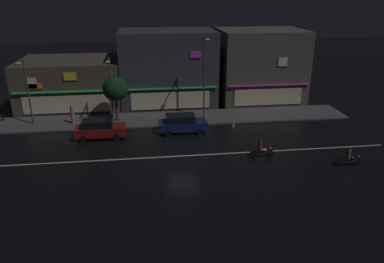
# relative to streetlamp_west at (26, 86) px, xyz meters

# --- Properties ---
(ground_plane) EXTENTS (140.00, 140.00, 0.00)m
(ground_plane) POSITION_rel_streetlamp_west_xyz_m (13.37, -8.63, -3.88)
(ground_plane) COLOR black
(lane_divider_stripe) EXTENTS (33.52, 0.16, 0.01)m
(lane_divider_stripe) POSITION_rel_streetlamp_west_xyz_m (13.37, -8.63, -3.87)
(lane_divider_stripe) COLOR beige
(lane_divider_stripe) RESTS_ON ground
(sidewalk_far) EXTENTS (35.28, 4.46, 0.14)m
(sidewalk_far) POSITION_rel_streetlamp_west_xyz_m (13.37, 0.33, -3.81)
(sidewalk_far) COLOR #4C4C4F
(sidewalk_far) RESTS_ON ground
(storefront_left_block) EXTENTS (9.32, 7.38, 8.03)m
(storefront_left_block) POSITION_rel_streetlamp_west_xyz_m (23.96, 6.17, 0.13)
(storefront_left_block) COLOR #56514C
(storefront_left_block) RESTS_ON ground
(storefront_center_block) EXTENTS (10.30, 7.19, 8.10)m
(storefront_center_block) POSITION_rel_streetlamp_west_xyz_m (13.37, 6.07, 0.17)
(storefront_center_block) COLOR #383A3F
(storefront_center_block) RESTS_ON ground
(storefront_right_block) EXTENTS (10.66, 8.47, 5.11)m
(storefront_right_block) POSITION_rel_streetlamp_west_xyz_m (2.79, 6.71, -1.33)
(storefront_right_block) COLOR #4C443A
(storefront_right_block) RESTS_ON ground
(streetlamp_west) EXTENTS (0.44, 1.64, 6.24)m
(streetlamp_west) POSITION_rel_streetlamp_west_xyz_m (0.00, 0.00, 0.00)
(streetlamp_west) COLOR #47494C
(streetlamp_west) RESTS_ON sidewalk_far
(streetlamp_mid) EXTENTS (0.44, 1.64, 6.22)m
(streetlamp_mid) POSITION_rel_streetlamp_west_xyz_m (7.58, -0.21, -0.01)
(streetlamp_mid) COLOR #47494C
(streetlamp_mid) RESTS_ON sidewalk_far
(streetlamp_east) EXTENTS (0.44, 1.64, 7.95)m
(streetlamp_east) POSITION_rel_streetlamp_west_xyz_m (16.55, 0.15, 0.89)
(streetlamp_east) COLOR #47494C
(streetlamp_east) RESTS_ON sidewalk_far
(pedestrian_on_sidewalk) EXTENTS (0.36, 0.36, 1.91)m
(pedestrian_on_sidewalk) POSITION_rel_streetlamp_west_xyz_m (3.79, -0.06, -2.85)
(pedestrian_on_sidewalk) COLOR gray
(pedestrian_on_sidewalk) RESTS_ON sidewalk_far
(street_tree) EXTENTS (2.40, 2.40, 4.37)m
(street_tree) POSITION_rel_streetlamp_west_xyz_m (7.95, 0.25, -0.59)
(street_tree) COLOR #473323
(street_tree) RESTS_ON sidewalk_far
(parked_car_near_kerb) EXTENTS (4.30, 1.98, 1.67)m
(parked_car_near_kerb) POSITION_rel_streetlamp_west_xyz_m (13.93, -3.49, -3.01)
(parked_car_near_kerb) COLOR navy
(parked_car_near_kerb) RESTS_ON ground
(parked_car_trailing) EXTENTS (4.30, 1.98, 1.67)m
(parked_car_trailing) POSITION_rel_streetlamp_west_xyz_m (6.68, -3.92, -3.01)
(parked_car_trailing) COLOR maroon
(parked_car_trailing) RESTS_ON ground
(motorcycle_following) EXTENTS (1.90, 0.60, 1.52)m
(motorcycle_following) POSITION_rel_streetlamp_west_xyz_m (19.39, -9.68, -3.25)
(motorcycle_following) COLOR black
(motorcycle_following) RESTS_ON ground
(motorcycle_opposite_lane) EXTENTS (1.90, 0.60, 1.52)m
(motorcycle_opposite_lane) POSITION_rel_streetlamp_west_xyz_m (25.32, -11.96, -3.25)
(motorcycle_opposite_lane) COLOR black
(motorcycle_opposite_lane) RESTS_ON ground
(traffic_cone) EXTENTS (0.36, 0.36, 0.55)m
(traffic_cone) POSITION_rel_streetlamp_west_xyz_m (18.88, -2.59, -3.61)
(traffic_cone) COLOR orange
(traffic_cone) RESTS_ON ground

